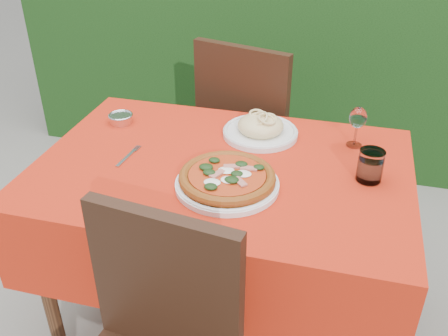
% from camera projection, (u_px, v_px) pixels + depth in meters
% --- Properties ---
extents(ground, '(60.00, 60.00, 0.00)m').
position_uv_depth(ground, '(222.00, 318.00, 2.08)').
color(ground, slate).
rests_on(ground, ground).
extents(hedge, '(3.20, 0.55, 1.78)m').
position_uv_depth(hedge, '(291.00, 7.00, 2.88)').
color(hedge, black).
rests_on(hedge, ground).
extents(dining_table, '(1.26, 0.86, 0.75)m').
position_uv_depth(dining_table, '(222.00, 201.00, 1.77)').
color(dining_table, '#4D2E19').
rests_on(dining_table, ground).
extents(chair_far, '(0.55, 0.55, 0.98)m').
position_uv_depth(chair_far, '(251.00, 128.00, 2.34)').
color(chair_far, black).
rests_on(chair_far, ground).
extents(pizza_plate, '(0.33, 0.33, 0.06)m').
position_uv_depth(pizza_plate, '(227.00, 179.00, 1.56)').
color(pizza_plate, white).
rests_on(pizza_plate, dining_table).
extents(pasta_plate, '(0.28, 0.28, 0.08)m').
position_uv_depth(pasta_plate, '(260.00, 128.00, 1.86)').
color(pasta_plate, silver).
rests_on(pasta_plate, dining_table).
extents(water_glass, '(0.08, 0.08, 0.11)m').
position_uv_depth(water_glass, '(370.00, 167.00, 1.58)').
color(water_glass, white).
rests_on(water_glass, dining_table).
extents(wine_glass, '(0.06, 0.06, 0.15)m').
position_uv_depth(wine_glass, '(358.00, 119.00, 1.75)').
color(wine_glass, silver).
rests_on(wine_glass, dining_table).
extents(fork, '(0.04, 0.17, 0.00)m').
position_uv_depth(fork, '(126.00, 158.00, 1.72)').
color(fork, '#ADACB3').
rests_on(fork, dining_table).
extents(steel_ramekin, '(0.09, 0.09, 0.03)m').
position_uv_depth(steel_ramekin, '(121.00, 119.00, 1.96)').
color(steel_ramekin, silver).
rests_on(steel_ramekin, dining_table).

